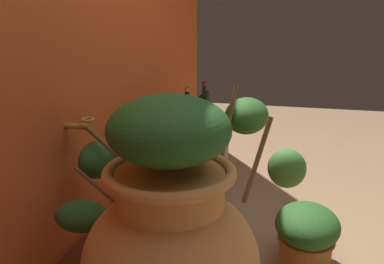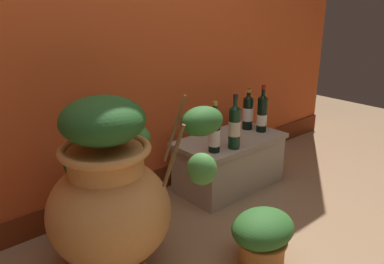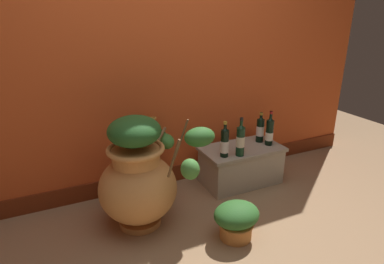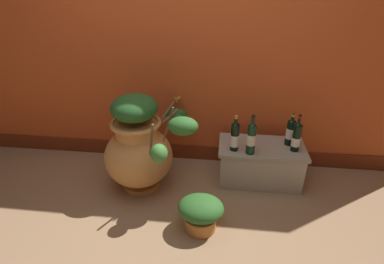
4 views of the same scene
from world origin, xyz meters
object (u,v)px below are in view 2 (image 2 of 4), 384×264
Objects in this scene: wine_bottle_left at (248,111)px; potted_shrub at (262,235)px; wine_bottle_middle at (215,131)px; wine_bottle_right at (235,125)px; terracotta_urn at (111,193)px; wine_bottle_back at (262,113)px.

wine_bottle_left is 1.09m from potted_shrub.
wine_bottle_right is (0.14, -0.04, 0.02)m from wine_bottle_middle.
terracotta_urn is 1.33m from wine_bottle_back.
potted_shrub is at bearing -111.62° from wine_bottle_middle.
wine_bottle_left is 0.11m from wine_bottle_back.
potted_shrub is at bearing -39.51° from terracotta_urn.
wine_bottle_left is (1.29, 0.27, 0.09)m from terracotta_urn.
wine_bottle_right is (-0.35, -0.20, 0.02)m from wine_bottle_left.
wine_bottle_right is 1.03× the size of potted_shrub.
wine_bottle_right is at bearing 56.06° from potted_shrub.
wine_bottle_middle is 0.72m from potted_shrub.
potted_shrub is (0.57, -0.47, -0.25)m from terracotta_urn.
wine_bottle_back is at bearing 40.31° from potted_shrub.
terracotta_urn reaches higher than wine_bottle_right.
terracotta_urn is 2.96× the size of wine_bottle_left.
wine_bottle_right reaches higher than wine_bottle_middle.
wine_bottle_right is at bearing -151.09° from wine_bottle_left.
terracotta_urn is at bearing 140.49° from potted_shrub.
wine_bottle_left is at bearing 45.81° from potted_shrub.
wine_bottle_left is at bearing 106.91° from wine_bottle_back.
wine_bottle_middle is 0.14m from wine_bottle_right.
wine_bottle_back reaches higher than potted_shrub.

